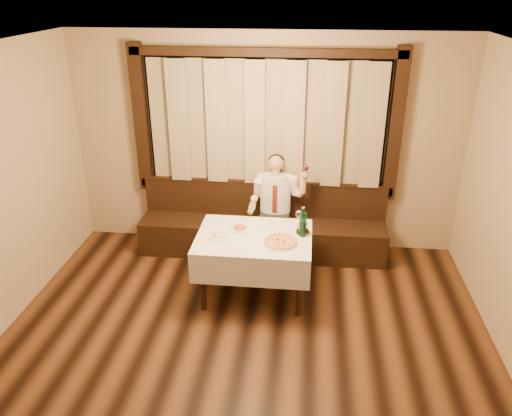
# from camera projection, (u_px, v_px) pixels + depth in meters

# --- Properties ---
(room) EXTENTS (5.01, 6.01, 2.81)m
(room) POSITION_uv_depth(u_px,v_px,m) (245.00, 201.00, 4.53)
(room) COLOR black
(room) RESTS_ON ground
(banquette) EXTENTS (3.20, 0.61, 0.94)m
(banquette) POSITION_uv_depth(u_px,v_px,m) (263.00, 229.00, 6.61)
(banquette) COLOR black
(banquette) RESTS_ON ground
(dining_table) EXTENTS (1.27, 0.97, 0.76)m
(dining_table) POSITION_uv_depth(u_px,v_px,m) (254.00, 244.00, 5.55)
(dining_table) COLOR black
(dining_table) RESTS_ON ground
(pizza) EXTENTS (0.37, 0.37, 0.04)m
(pizza) POSITION_uv_depth(u_px,v_px,m) (280.00, 242.00, 5.33)
(pizza) COLOR white
(pizza) RESTS_ON dining_table
(pasta_red) EXTENTS (0.24, 0.24, 0.08)m
(pasta_red) POSITION_uv_depth(u_px,v_px,m) (240.00, 226.00, 5.64)
(pasta_red) COLOR white
(pasta_red) RESTS_ON dining_table
(pasta_cream) EXTENTS (0.26, 0.26, 0.09)m
(pasta_cream) POSITION_uv_depth(u_px,v_px,m) (219.00, 234.00, 5.47)
(pasta_cream) COLOR white
(pasta_cream) RESTS_ON dining_table
(green_bottle) EXTENTS (0.08, 0.08, 0.35)m
(green_bottle) POSITION_uv_depth(u_px,v_px,m) (303.00, 224.00, 5.43)
(green_bottle) COLOR #11532C
(green_bottle) RESTS_ON dining_table
(table_wine_glass) EXTENTS (0.08, 0.08, 0.21)m
(table_wine_glass) POSITION_uv_depth(u_px,v_px,m) (299.00, 215.00, 5.63)
(table_wine_glass) COLOR white
(table_wine_glass) RESTS_ON dining_table
(cruet_caddy) EXTENTS (0.15, 0.10, 0.15)m
(cruet_caddy) POSITION_uv_depth(u_px,v_px,m) (303.00, 229.00, 5.53)
(cruet_caddy) COLOR black
(cruet_caddy) RESTS_ON dining_table
(seated_man) EXTENTS (0.73, 0.55, 1.36)m
(seated_man) POSITION_uv_depth(u_px,v_px,m) (275.00, 199.00, 6.31)
(seated_man) COLOR black
(seated_man) RESTS_ON ground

